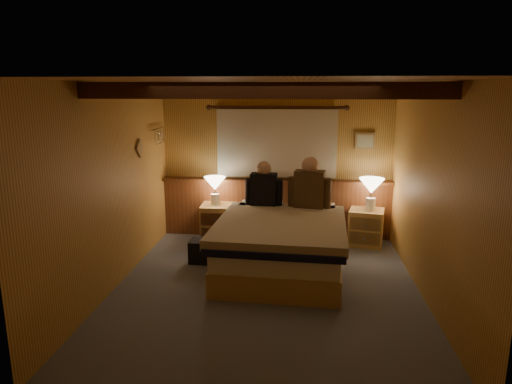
# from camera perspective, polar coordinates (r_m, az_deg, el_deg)

# --- Properties ---
(floor) EXTENTS (4.20, 4.20, 0.00)m
(floor) POSITION_cam_1_polar(r_m,az_deg,el_deg) (5.53, 1.28, -12.07)
(floor) COLOR #565C67
(floor) RESTS_ON ground
(ceiling) EXTENTS (4.20, 4.20, 0.00)m
(ceiling) POSITION_cam_1_polar(r_m,az_deg,el_deg) (5.02, 1.42, 13.63)
(ceiling) COLOR tan
(ceiling) RESTS_ON wall_back
(wall_back) EXTENTS (3.60, 0.00, 3.60)m
(wall_back) POSITION_cam_1_polar(r_m,az_deg,el_deg) (7.21, 2.59, 3.77)
(wall_back) COLOR gold
(wall_back) RESTS_ON floor
(wall_left) EXTENTS (0.00, 4.20, 4.20)m
(wall_left) POSITION_cam_1_polar(r_m,az_deg,el_deg) (5.57, -17.45, 0.53)
(wall_left) COLOR gold
(wall_left) RESTS_ON floor
(wall_right) EXTENTS (0.00, 4.20, 4.20)m
(wall_right) POSITION_cam_1_polar(r_m,az_deg,el_deg) (5.33, 21.03, -0.27)
(wall_right) COLOR gold
(wall_right) RESTS_ON floor
(wall_front) EXTENTS (3.60, 0.00, 3.60)m
(wall_front) POSITION_cam_1_polar(r_m,az_deg,el_deg) (3.14, -1.52, -8.20)
(wall_front) COLOR gold
(wall_front) RESTS_ON floor
(wainscot) EXTENTS (3.60, 0.23, 0.94)m
(wainscot) POSITION_cam_1_polar(r_m,az_deg,el_deg) (7.29, 2.50, -1.86)
(wainscot) COLOR brown
(wainscot) RESTS_ON wall_back
(curtain_window) EXTENTS (2.18, 0.09, 1.11)m
(curtain_window) POSITION_cam_1_polar(r_m,az_deg,el_deg) (7.09, 2.58, 6.25)
(curtain_window) COLOR #432010
(curtain_window) RESTS_ON wall_back
(ceiling_beams) EXTENTS (3.60, 1.65, 0.16)m
(ceiling_beams) POSITION_cam_1_polar(r_m,az_deg,el_deg) (5.17, 1.54, 12.60)
(ceiling_beams) COLOR #432010
(ceiling_beams) RESTS_ON ceiling
(coat_rail) EXTENTS (0.05, 0.55, 0.24)m
(coat_rail) POSITION_cam_1_polar(r_m,az_deg,el_deg) (6.94, -12.05, 7.05)
(coat_rail) COLOR silver
(coat_rail) RESTS_ON wall_left
(framed_print) EXTENTS (0.30, 0.04, 0.25)m
(framed_print) POSITION_cam_1_polar(r_m,az_deg,el_deg) (7.20, 13.47, 6.24)
(framed_print) COLOR #A18150
(framed_print) RESTS_ON wall_back
(bed) EXTENTS (1.71, 2.14, 0.70)m
(bed) POSITION_cam_1_polar(r_m,az_deg,el_deg) (5.95, 3.19, -6.50)
(bed) COLOR tan
(bed) RESTS_ON floor
(nightstand_left) EXTENTS (0.54, 0.49, 0.57)m
(nightstand_left) POSITION_cam_1_polar(r_m,az_deg,el_deg) (7.16, -4.71, -3.82)
(nightstand_left) COLOR tan
(nightstand_left) RESTS_ON floor
(nightstand_right) EXTENTS (0.58, 0.54, 0.55)m
(nightstand_right) POSITION_cam_1_polar(r_m,az_deg,el_deg) (7.14, 13.57, -4.30)
(nightstand_right) COLOR tan
(nightstand_right) RESTS_ON floor
(lamp_left) EXTENTS (0.33, 0.33, 0.43)m
(lamp_left) POSITION_cam_1_polar(r_m,az_deg,el_deg) (7.04, -5.16, 0.86)
(lamp_left) COLOR white
(lamp_left) RESTS_ON nightstand_left
(lamp_right) EXTENTS (0.37, 0.37, 0.48)m
(lamp_right) POSITION_cam_1_polar(r_m,az_deg,el_deg) (6.99, 14.23, 0.51)
(lamp_right) COLOR white
(lamp_right) RESTS_ON nightstand_right
(person_left) EXTENTS (0.54, 0.24, 0.66)m
(person_left) POSITION_cam_1_polar(r_m,az_deg,el_deg) (6.50, 0.99, 0.63)
(person_left) COLOR black
(person_left) RESTS_ON bed
(person_right) EXTENTS (0.60, 0.31, 0.74)m
(person_right) POSITION_cam_1_polar(r_m,az_deg,el_deg) (6.41, 6.72, 0.69)
(person_right) COLOR #45311B
(person_right) RESTS_ON bed
(duffel_bag) EXTENTS (0.52, 0.32, 0.37)m
(duffel_bag) POSITION_cam_1_polar(r_m,az_deg,el_deg) (6.33, -5.90, -7.29)
(duffel_bag) COLOR black
(duffel_bag) RESTS_ON floor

